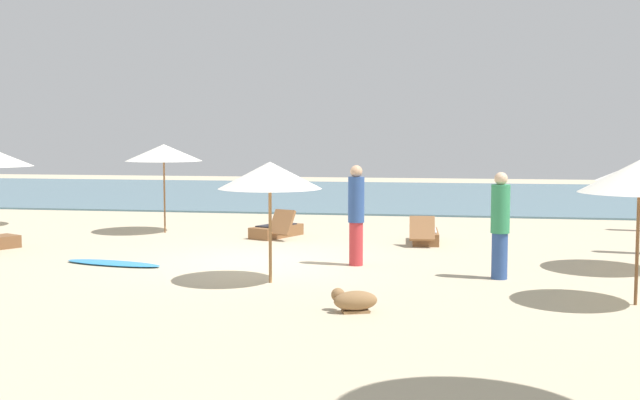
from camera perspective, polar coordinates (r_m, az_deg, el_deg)
The scene contains 11 objects.
ground_plane at distance 16.08m, azimuth -4.31°, elevation -4.37°, with size 60.00×60.00×0.00m, color #BCAD8E.
ocean_water at distance 32.72m, azimuth 2.95°, elevation 0.39°, with size 48.00×16.00×0.06m, color slate.
umbrella_0 at distance 13.50m, azimuth -3.63°, elevation 1.78°, with size 1.78×1.78×2.08m.
umbrella_2 at distance 20.72m, azimuth -11.20°, elevation 3.36°, with size 1.96×1.96×2.28m.
umbrella_3 at distance 12.62m, azimuth 22.06°, elevation 1.58°, with size 1.78×1.78×2.18m.
lounger_2 at distance 19.58m, azimuth -3.12°, elevation -2.18°, with size 1.20×1.74×0.74m.
lounger_4 at distance 18.69m, azimuth 7.57°, elevation -2.56°, with size 0.69×1.72×0.69m.
person_0 at distance 14.25m, azimuth 12.86°, elevation -1.74°, with size 0.33×0.33×1.89m.
person_2 at distance 15.33m, azimuth 2.62°, elevation -1.01°, with size 0.44×0.44×1.95m.
dog at distance 11.45m, azimuth 2.41°, elevation -7.25°, with size 0.72×0.49×0.33m.
surfboard at distance 16.01m, azimuth -14.69°, elevation -4.42°, with size 2.17×0.89×0.07m.
Camera 1 is at (3.87, -15.39, 2.57)m, focal length 44.38 mm.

